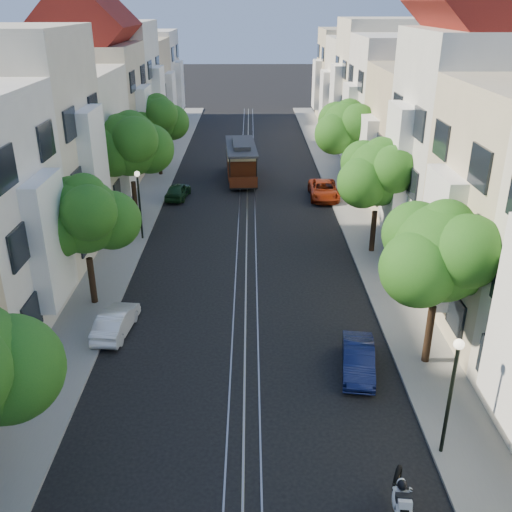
{
  "coord_description": "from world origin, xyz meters",
  "views": [
    {
      "loc": [
        0.27,
        -9.98,
        13.22
      ],
      "look_at": [
        0.5,
        14.62,
        2.2
      ],
      "focal_mm": 40.0,
      "sensor_mm": 36.0,
      "label": 1
    }
  ],
  "objects_px": {
    "tree_w_c": "(131,146)",
    "parked_car_e_far": "(324,190)",
    "parked_car_w_far": "(178,191)",
    "parked_car_e_mid": "(358,359)",
    "sportbike_rider": "(401,503)",
    "cable_car": "(241,159)",
    "parked_car_w_mid": "(116,321)",
    "lamp_east": "(453,380)",
    "tree_e_d": "(348,129)",
    "tree_e_b": "(442,255)",
    "lamp_west": "(139,195)",
    "tree_w_b": "(85,218)",
    "tree_w_d": "(158,120)",
    "tree_e_c": "(379,175)"
  },
  "relations": [
    {
      "from": "tree_w_c",
      "to": "parked_car_e_far",
      "type": "xyz_separation_m",
      "value": [
        12.74,
        4.96,
        -4.45
      ]
    },
    {
      "from": "parked_car_w_far",
      "to": "parked_car_e_mid",
      "type": "bearing_deg",
      "value": 121.03
    },
    {
      "from": "sportbike_rider",
      "to": "cable_car",
      "type": "height_order",
      "value": "cable_car"
    },
    {
      "from": "tree_w_c",
      "to": "parked_car_e_mid",
      "type": "relative_size",
      "value": 2.07
    },
    {
      "from": "cable_car",
      "to": "sportbike_rider",
      "type": "bearing_deg",
      "value": -85.38
    },
    {
      "from": "parked_car_w_mid",
      "to": "parked_car_e_far",
      "type": "bearing_deg",
      "value": -114.59
    },
    {
      "from": "parked_car_e_far",
      "to": "lamp_east",
      "type": "bearing_deg",
      "value": -87.32
    },
    {
      "from": "sportbike_rider",
      "to": "parked_car_e_mid",
      "type": "bearing_deg",
      "value": 94.65
    },
    {
      "from": "parked_car_e_far",
      "to": "parked_car_w_mid",
      "type": "distance_m",
      "value": 21.65
    },
    {
      "from": "tree_e_d",
      "to": "cable_car",
      "type": "relative_size",
      "value": 0.92
    },
    {
      "from": "tree_e_b",
      "to": "tree_e_d",
      "type": "height_order",
      "value": "tree_e_d"
    },
    {
      "from": "cable_car",
      "to": "parked_car_w_mid",
      "type": "height_order",
      "value": "cable_car"
    },
    {
      "from": "lamp_east",
      "to": "parked_car_w_far",
      "type": "height_order",
      "value": "lamp_east"
    },
    {
      "from": "tree_e_b",
      "to": "lamp_west",
      "type": "xyz_separation_m",
      "value": [
        -13.56,
        13.02,
        -1.89
      ]
    },
    {
      "from": "tree_w_b",
      "to": "tree_w_d",
      "type": "relative_size",
      "value": 0.96
    },
    {
      "from": "tree_e_b",
      "to": "tree_w_c",
      "type": "xyz_separation_m",
      "value": [
        -14.4,
        16.0,
        0.34
      ]
    },
    {
      "from": "tree_e_c",
      "to": "parked_car_e_mid",
      "type": "xyz_separation_m",
      "value": [
        -2.86,
        -11.52,
        -4.03
      ]
    },
    {
      "from": "parked_car_e_far",
      "to": "parked_car_w_far",
      "type": "xyz_separation_m",
      "value": [
        -10.66,
        0.01,
        -0.04
      ]
    },
    {
      "from": "tree_w_c",
      "to": "parked_car_w_mid",
      "type": "xyz_separation_m",
      "value": [
        1.54,
        -13.56,
        -4.51
      ]
    },
    {
      "from": "cable_car",
      "to": "parked_car_e_mid",
      "type": "height_order",
      "value": "cable_car"
    },
    {
      "from": "tree_e_b",
      "to": "cable_car",
      "type": "bearing_deg",
      "value": 106.7
    },
    {
      "from": "lamp_west",
      "to": "parked_car_e_mid",
      "type": "bearing_deg",
      "value": -51.69
    },
    {
      "from": "tree_e_d",
      "to": "tree_w_b",
      "type": "xyz_separation_m",
      "value": [
        -14.4,
        -17.0,
        -0.47
      ]
    },
    {
      "from": "lamp_east",
      "to": "lamp_west",
      "type": "distance_m",
      "value": 21.97
    },
    {
      "from": "lamp_east",
      "to": "parked_car_w_mid",
      "type": "xyz_separation_m",
      "value": [
        -11.9,
        7.42,
        -2.29
      ]
    },
    {
      "from": "tree_e_c",
      "to": "tree_w_d",
      "type": "bearing_deg",
      "value": 131.99
    },
    {
      "from": "parked_car_e_far",
      "to": "cable_car",
      "type": "bearing_deg",
      "value": 142.33
    },
    {
      "from": "tree_e_d",
      "to": "sportbike_rider",
      "type": "height_order",
      "value": "tree_e_d"
    },
    {
      "from": "tree_e_d",
      "to": "sportbike_rider",
      "type": "relative_size",
      "value": 3.09
    },
    {
      "from": "tree_e_d",
      "to": "tree_w_c",
      "type": "xyz_separation_m",
      "value": [
        -14.4,
        -6.0,
        0.2
      ]
    },
    {
      "from": "tree_w_d",
      "to": "lamp_east",
      "type": "height_order",
      "value": "tree_w_d"
    },
    {
      "from": "tree_e_d",
      "to": "lamp_west",
      "type": "distance_m",
      "value": 16.39
    },
    {
      "from": "tree_w_b",
      "to": "parked_car_e_mid",
      "type": "height_order",
      "value": "tree_w_b"
    },
    {
      "from": "tree_w_d",
      "to": "sportbike_rider",
      "type": "xyz_separation_m",
      "value": [
        11.45,
        -34.67,
        -3.8
      ]
    },
    {
      "from": "parked_car_e_mid",
      "to": "cable_car",
      "type": "bearing_deg",
      "value": 108.34
    },
    {
      "from": "lamp_east",
      "to": "tree_w_b",
      "type": "bearing_deg",
      "value": 143.42
    },
    {
      "from": "tree_e_c",
      "to": "tree_w_d",
      "type": "relative_size",
      "value": 1.0
    },
    {
      "from": "tree_w_c",
      "to": "cable_car",
      "type": "xyz_separation_m",
      "value": [
        6.64,
        9.87,
        -3.4
      ]
    },
    {
      "from": "tree_e_b",
      "to": "tree_w_c",
      "type": "height_order",
      "value": "tree_w_c"
    },
    {
      "from": "cable_car",
      "to": "parked_car_w_far",
      "type": "height_order",
      "value": "cable_car"
    },
    {
      "from": "tree_e_c",
      "to": "parked_car_e_mid",
      "type": "distance_m",
      "value": 12.54
    },
    {
      "from": "tree_e_d",
      "to": "tree_e_c",
      "type": "bearing_deg",
      "value": -90.0
    },
    {
      "from": "tree_e_b",
      "to": "tree_e_c",
      "type": "bearing_deg",
      "value": 90.0
    },
    {
      "from": "tree_e_d",
      "to": "parked_car_w_far",
      "type": "relative_size",
      "value": 2.0
    },
    {
      "from": "parked_car_e_far",
      "to": "tree_e_c",
      "type": "bearing_deg",
      "value": -79.4
    },
    {
      "from": "lamp_west",
      "to": "parked_car_e_far",
      "type": "bearing_deg",
      "value": 33.7
    },
    {
      "from": "lamp_east",
      "to": "sportbike_rider",
      "type": "height_order",
      "value": "lamp_east"
    },
    {
      "from": "parked_car_e_mid",
      "to": "parked_car_w_far",
      "type": "height_order",
      "value": "parked_car_w_far"
    },
    {
      "from": "lamp_east",
      "to": "parked_car_e_mid",
      "type": "height_order",
      "value": "lamp_east"
    },
    {
      "from": "tree_e_c",
      "to": "tree_w_c",
      "type": "bearing_deg",
      "value": 160.85
    }
  ]
}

